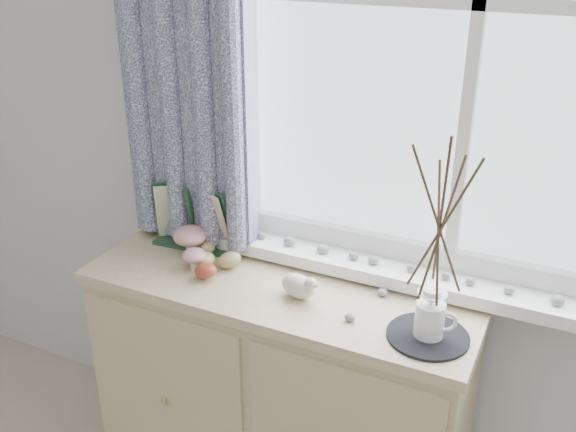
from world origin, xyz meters
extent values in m
cube|color=silver|center=(0.00, 2.00, 1.30)|extent=(4.00, 0.04, 2.60)
cube|color=white|center=(0.30, 2.00, 1.65)|extent=(1.30, 0.01, 1.40)
cube|color=white|center=(0.30, 1.92, 0.88)|extent=(1.45, 0.16, 0.04)
cube|color=beige|center=(-0.15, 1.75, 0.41)|extent=(1.17, 0.43, 0.81)
cube|color=beige|center=(-0.15, 1.75, 0.83)|extent=(1.20, 0.45, 0.03)
cube|color=tan|center=(-0.44, 1.53, 0.41)|extent=(0.55, 0.01, 0.75)
cylinder|color=silver|center=(-0.48, 1.78, 0.89)|extent=(0.03, 0.03, 0.07)
ellipsoid|color=#93040F|center=(-0.48, 1.78, 0.92)|extent=(0.11, 0.11, 0.06)
cylinder|color=silver|center=(-0.42, 1.71, 0.87)|extent=(0.03, 0.03, 0.05)
ellipsoid|color=#93040F|center=(-0.42, 1.71, 0.90)|extent=(0.08, 0.08, 0.04)
ellipsoid|color=tan|center=(-0.40, 1.73, 0.88)|extent=(0.06, 0.05, 0.07)
ellipsoid|color=tan|center=(-0.44, 1.80, 0.88)|extent=(0.06, 0.05, 0.07)
ellipsoid|color=maroon|center=(-0.36, 1.67, 0.88)|extent=(0.06, 0.05, 0.07)
ellipsoid|color=tan|center=(-0.33, 1.76, 0.88)|extent=(0.06, 0.05, 0.07)
cylinder|color=black|center=(0.32, 1.67, 0.85)|extent=(0.22, 0.22, 0.01)
cylinder|color=white|center=(0.32, 1.67, 0.90)|extent=(0.10, 0.10, 0.09)
cone|color=white|center=(0.32, 1.67, 0.97)|extent=(0.08, 0.08, 0.03)
cylinder|color=white|center=(0.32, 1.67, 0.98)|extent=(0.05, 0.05, 0.02)
torus|color=white|center=(0.36, 1.67, 0.91)|extent=(0.06, 0.03, 0.06)
ellipsoid|color=gray|center=(0.11, 1.65, 0.86)|extent=(0.03, 0.03, 0.02)
ellipsoid|color=gray|center=(0.15, 1.81, 0.86)|extent=(0.03, 0.03, 0.02)
ellipsoid|color=gray|center=(0.33, 1.67, 0.86)|extent=(0.03, 0.03, 0.02)
ellipsoid|color=gray|center=(0.03, 1.85, 0.86)|extent=(0.03, 0.03, 0.02)
camera|label=1|loc=(0.59, 0.27, 1.83)|focal=40.00mm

